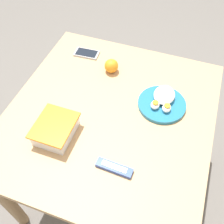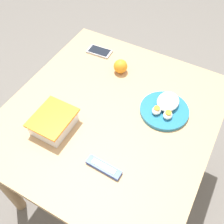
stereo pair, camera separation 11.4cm
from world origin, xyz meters
The scene contains 7 objects.
ground_plane centered at (0.00, 0.00, 0.00)m, with size 10.00×10.00×0.00m, color #66605B.
table centered at (0.00, 0.00, 0.59)m, with size 0.99×0.92×0.70m.
food_container centered at (-0.19, 0.18, 0.73)m, with size 0.19×0.16×0.07m.
orange_fruit centered at (0.26, 0.09, 0.74)m, with size 0.07×0.07×0.07m.
rice_plate centered at (0.13, -0.21, 0.72)m, with size 0.22×0.22×0.06m.
candy_bar centered at (-0.26, -0.11, 0.71)m, with size 0.04×0.15×0.02m.
cell_phone centered at (0.34, 0.26, 0.71)m, with size 0.08×0.14×0.01m.
Camera 2 is at (-0.64, -0.36, 1.65)m, focal length 42.00 mm.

